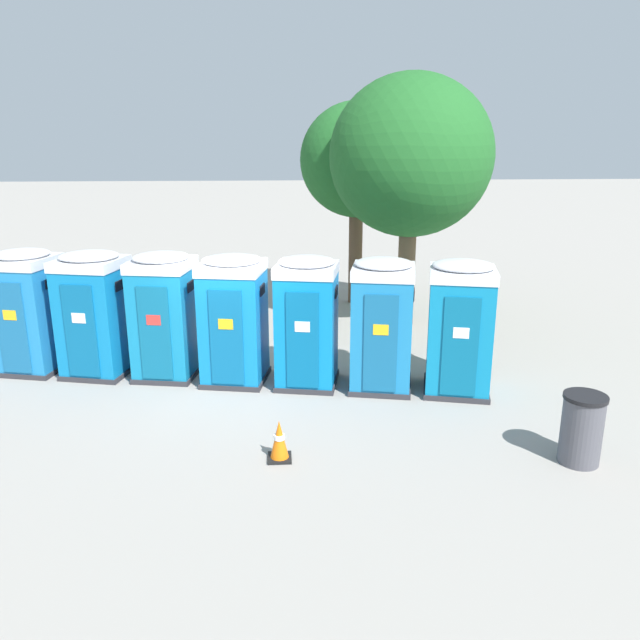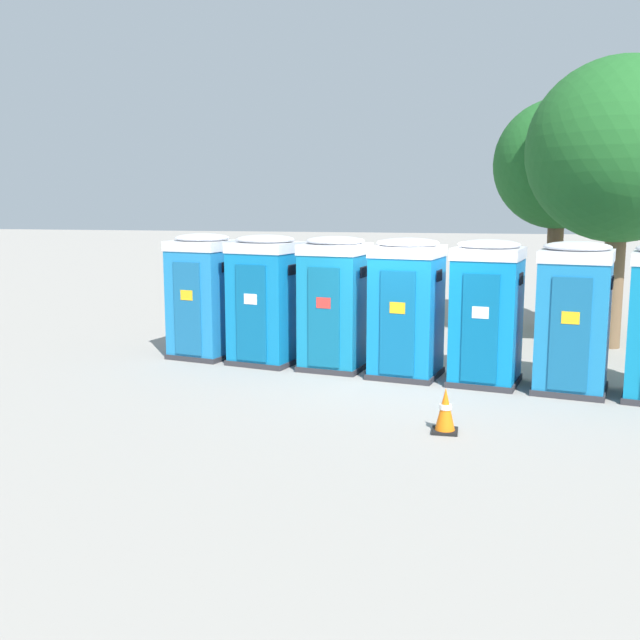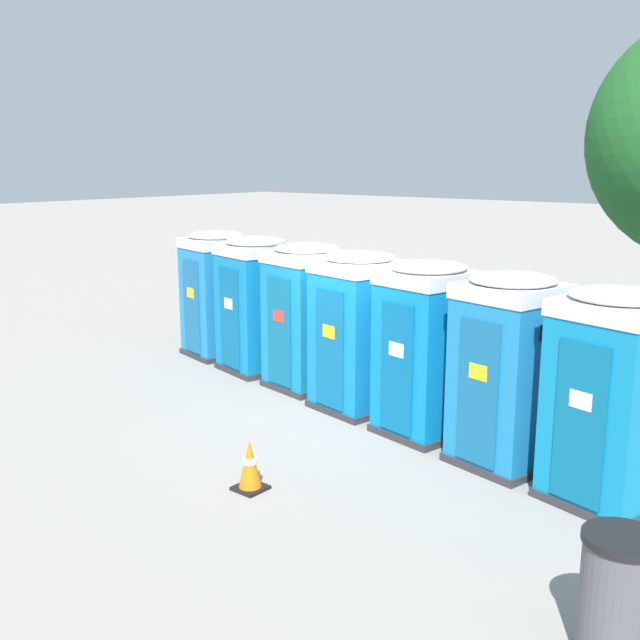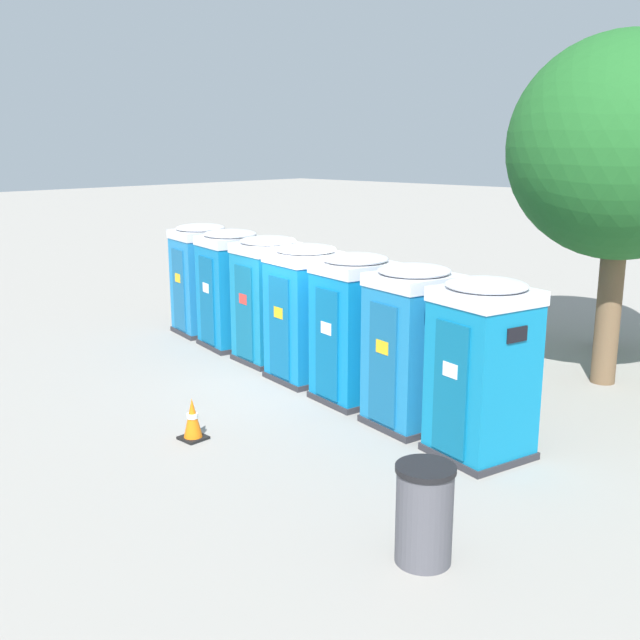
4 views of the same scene
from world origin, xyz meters
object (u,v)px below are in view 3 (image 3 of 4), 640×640
at_px(portapotty_0, 217,293).
at_px(portapotty_6, 612,396).
at_px(portapotty_5, 508,369).
at_px(portapotty_4, 426,348).
at_px(trash_can, 618,598).
at_px(portapotty_2, 306,315).
at_px(traffic_cone, 250,465).
at_px(portapotty_3, 358,330).
at_px(portapotty_1, 256,304).

distance_m(portapotty_0, portapotty_6, 8.67).
bearing_deg(portapotty_5, portapotty_4, 168.63).
relative_size(portapotty_6, trash_can, 2.35).
distance_m(portapotty_0, portapotty_2, 2.89).
distance_m(portapotty_4, trash_can, 5.23).
xyz_separation_m(portapotty_6, traffic_cone, (-3.40, -2.44, -0.97)).
height_order(portapotty_2, portapotty_5, same).
bearing_deg(trash_can, portapotty_0, 154.60).
distance_m(portapotty_0, portapotty_5, 7.22).
bearing_deg(traffic_cone, portapotty_6, 35.71).
xyz_separation_m(portapotty_0, portapotty_4, (5.66, -1.15, 0.00)).
relative_size(portapotty_2, trash_can, 2.35).
height_order(portapotty_6, trash_can, portapotty_6).
relative_size(portapotty_0, portapotty_3, 1.00).
relative_size(portapotty_2, portapotty_5, 1.00).
xyz_separation_m(portapotty_2, portapotty_6, (5.65, -1.20, -0.00)).
bearing_deg(portapotty_1, portapotty_5, -11.33).
xyz_separation_m(portapotty_3, traffic_cone, (0.86, -3.27, -0.97)).
xyz_separation_m(portapotty_0, portapotty_3, (4.24, -0.89, -0.00)).
bearing_deg(portapotty_3, portapotty_5, -10.88).
height_order(portapotty_1, portapotty_3, same).
height_order(portapotty_4, portapotty_6, same).
bearing_deg(portapotty_5, portapotty_1, 168.67).
relative_size(portapotty_6, traffic_cone, 3.97).
bearing_deg(portapotty_2, portapotty_4, -12.53).
bearing_deg(portapotty_6, portapotty_3, 168.94).
bearing_deg(trash_can, portapotty_6, 110.97).
relative_size(portapotty_1, traffic_cone, 3.97).
distance_m(portapotty_1, portapotty_6, 7.22).
bearing_deg(portapotty_4, trash_can, -40.92).
relative_size(portapotty_1, portapotty_2, 1.00).
height_order(portapotty_0, portapotty_2, same).
xyz_separation_m(portapotty_2, traffic_cone, (2.26, -3.64, -0.97)).
xyz_separation_m(portapotty_1, portapotty_3, (2.83, -0.59, 0.00)).
bearing_deg(portapotty_4, portapotty_2, 167.47).
xyz_separation_m(portapotty_5, portapotty_6, (1.42, -0.29, -0.00)).
bearing_deg(portapotty_1, portapotty_6, -11.35).
distance_m(portapotty_5, traffic_cone, 3.51).
height_order(portapotty_0, portapotty_5, same).
relative_size(portapotty_2, portapotty_4, 1.00).
bearing_deg(trash_can, traffic_cone, 175.15).
bearing_deg(trash_can, portapotty_1, 152.54).
distance_m(portapotty_4, traffic_cone, 3.21).
bearing_deg(portapotty_1, portapotty_0, 167.88).
distance_m(portapotty_2, portapotty_3, 1.45).
bearing_deg(portapotty_6, portapotty_1, 168.65).
bearing_deg(portapotty_3, portapotty_6, -11.06).
distance_m(portapotty_5, portapotty_6, 1.44).
relative_size(portapotty_1, trash_can, 2.35).
bearing_deg(portapotty_0, portapotty_6, -11.48).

